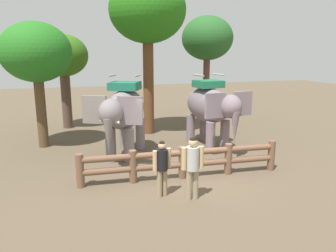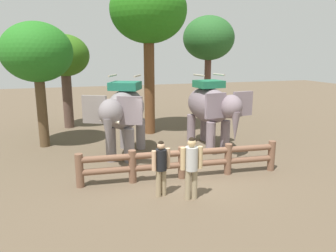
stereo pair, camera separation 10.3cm
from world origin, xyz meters
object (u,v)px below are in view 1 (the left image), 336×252
(tree_far_left, at_px, (63,58))
(tree_back_center, at_px, (207,39))
(elephant_center, at_px, (211,107))
(tourist_woman_in_black, at_px, (162,164))
(tourist_man_in_blue, at_px, (192,164))
(tree_deep_back, at_px, (36,54))
(tree_far_right, at_px, (148,12))
(elephant_near_left, at_px, (124,112))
(log_fence, at_px, (182,160))

(tree_far_left, distance_m, tree_back_center, 8.07)
(elephant_center, relative_size, tourist_woman_in_black, 2.25)
(tourist_man_in_blue, relative_size, tree_deep_back, 0.34)
(tree_far_left, xyz_separation_m, tree_far_right, (3.90, -2.51, 2.11))
(tree_far_right, height_order, tree_deep_back, tree_far_right)
(elephant_center, height_order, tree_back_center, tree_back_center)
(elephant_near_left, height_order, tourist_man_in_blue, elephant_near_left)
(elephant_near_left, relative_size, tree_far_left, 0.76)
(elephant_center, height_order, tree_far_left, tree_far_left)
(elephant_center, xyz_separation_m, tree_deep_back, (-6.81, 2.24, 2.19))
(log_fence, distance_m, tree_far_left, 9.80)
(tourist_man_in_blue, height_order, tree_deep_back, tree_deep_back)
(tourist_man_in_blue, bearing_deg, tree_deep_back, 122.41)
(log_fence, bearing_deg, elephant_center, 51.65)
(log_fence, bearing_deg, tree_back_center, 61.53)
(tourist_woman_in_black, bearing_deg, elephant_near_left, 95.66)
(elephant_center, bearing_deg, tourist_man_in_blue, -120.10)
(tourist_man_in_blue, height_order, tree_far_right, tree_far_right)
(log_fence, bearing_deg, tourist_man_in_blue, -99.79)
(tree_far_right, bearing_deg, tree_far_left, 147.27)
(elephant_near_left, bearing_deg, tourist_man_in_blue, -75.31)
(elephant_center, xyz_separation_m, tree_far_left, (-5.78, 5.70, 1.97))
(log_fence, distance_m, elephant_center, 3.90)
(tree_back_center, bearing_deg, tree_deep_back, -160.45)
(elephant_near_left, height_order, elephant_center, elephant_near_left)
(elephant_center, bearing_deg, tourist_woman_in_black, -129.57)
(tourist_man_in_blue, bearing_deg, elephant_center, 59.90)
(log_fence, height_order, elephant_center, elephant_center)
(tourist_woman_in_black, height_order, tree_far_right, tree_far_right)
(elephant_near_left, bearing_deg, log_fence, -63.39)
(tourist_woman_in_black, relative_size, tree_far_right, 0.22)
(tourist_man_in_blue, xyz_separation_m, tree_deep_back, (-4.24, 6.68, 2.91))
(elephant_center, relative_size, tree_far_left, 0.75)
(tourist_man_in_blue, height_order, tree_back_center, tree_back_center)
(tourist_man_in_blue, xyz_separation_m, tree_far_left, (-3.20, 10.14, 2.69))
(elephant_near_left, xyz_separation_m, tree_back_center, (5.92, 5.61, 2.95))
(tree_back_center, bearing_deg, tourist_woman_in_black, -120.37)
(tourist_woman_in_black, distance_m, tree_deep_back, 7.76)
(tourist_woman_in_black, bearing_deg, tree_deep_back, 119.25)
(tree_back_center, height_order, tree_deep_back, tree_back_center)
(log_fence, bearing_deg, tourist_woman_in_black, -132.65)
(elephant_center, bearing_deg, tree_far_right, 120.46)
(elephant_near_left, xyz_separation_m, tree_deep_back, (-3.12, 2.40, 2.16))
(tree_far_left, height_order, tree_far_right, tree_far_right)
(tourist_woman_in_black, height_order, tree_deep_back, tree_deep_back)
(log_fence, bearing_deg, elephant_near_left, 116.61)
(tree_back_center, bearing_deg, tree_far_left, 178.21)
(tree_back_center, bearing_deg, tourist_man_in_blue, -115.90)
(tree_far_left, xyz_separation_m, tree_back_center, (8.01, -0.25, 1.01))
(log_fence, xyz_separation_m, tree_back_center, (4.54, 8.37, 4.12))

